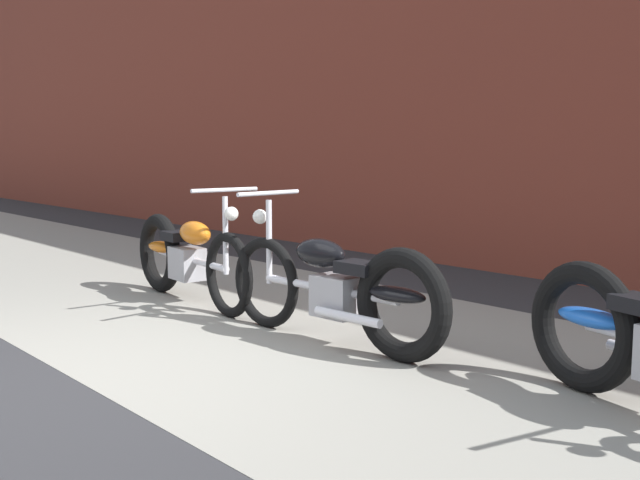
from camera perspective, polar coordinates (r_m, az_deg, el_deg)
The scene contains 5 objects.
ground_plane at distance 4.65m, azimuth -18.01°, elevation -10.13°, with size 80.00×80.00×0.00m, color #2D2D30.
sidewalk_slab at distance 5.54m, azimuth -1.04°, elevation -6.95°, with size 36.00×3.50×0.01m, color gray.
brick_building_wall at distance 8.12m, azimuth 18.51°, elevation 14.84°, with size 36.00×0.50×4.98m, color brown.
motorcycle_orange at distance 6.68m, azimuth -10.34°, elevation -1.18°, with size 2.01×0.58×1.03m.
motorcycle_black at distance 5.04m, azimuth 1.90°, elevation -3.77°, with size 2.01×0.58×1.03m.
Camera 1 is at (4.10, -1.72, 1.35)m, focal length 42.15 mm.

